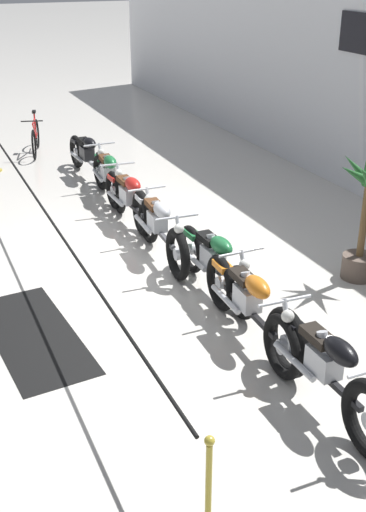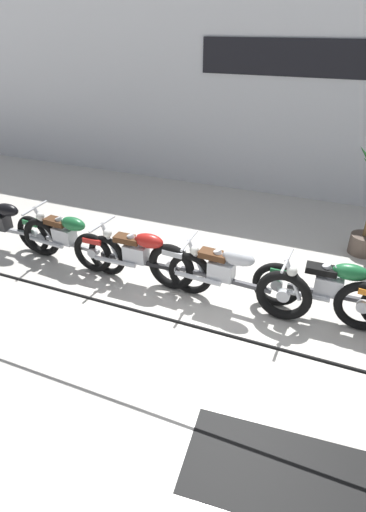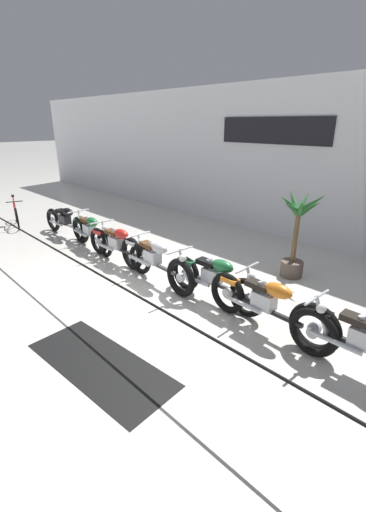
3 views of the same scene
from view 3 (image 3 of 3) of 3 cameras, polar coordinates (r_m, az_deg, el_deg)
The scene contains 12 objects.
ground_plane at distance 7.02m, azimuth -7.83°, elevation -5.30°, with size 120.00×120.00×0.00m, color silver.
back_wall at distance 10.19m, azimuth 16.19°, elevation 14.80°, with size 28.00×0.29×4.20m.
motorcycle_black_0 at distance 10.48m, azimuth -18.92°, elevation 5.44°, with size 2.32×0.62×0.93m.
motorcycle_green_1 at distance 9.30m, azimuth -15.18°, elevation 3.96°, with size 2.28×0.62×0.92m.
motorcycle_red_2 at distance 8.13m, azimuth -10.81°, elevation 1.83°, with size 2.37×0.62×0.92m.
motorcycle_silver_3 at distance 7.07m, azimuth -4.82°, elevation -0.77°, with size 2.46×0.62×0.96m.
motorcycle_green_4 at distance 6.28m, azimuth 5.23°, elevation -3.82°, with size 2.15×0.62×0.93m.
motorcycle_orange_5 at distance 5.54m, azimuth 13.77°, elevation -7.98°, with size 2.34×0.62×0.95m.
bicycle at distance 12.37m, azimuth -26.05°, elevation 6.31°, with size 1.64×0.61×0.94m.
potted_palm_left_of_row at distance 7.52m, azimuth 18.37°, elevation 3.54°, with size 1.01×0.95×1.90m.
stanchion_far_left at distance 7.50m, azimuth -22.27°, elevation 1.16°, with size 10.42×0.28×1.05m.
floor_banner at distance 5.10m, azimuth -13.66°, elevation -17.12°, with size 2.34×0.93×0.01m, color black.
Camera 3 is at (5.14, -3.61, 3.13)m, focal length 24.00 mm.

